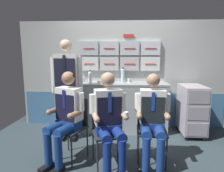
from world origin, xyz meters
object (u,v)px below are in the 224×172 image
(folding_chair_center, at_px, (107,125))
(snack_banana, at_px, (154,83))
(paper_cup_blue, at_px, (129,80))
(crew_member_standing, at_px, (67,81))
(crew_member_center, at_px, (110,117))
(crew_member_right, at_px, (153,117))
(water_bottle_clear, at_px, (90,77))
(folding_chair_right, at_px, (151,123))
(service_trolley, at_px, (192,109))
(crew_member_left, at_px, (65,113))
(folding_chair_left, at_px, (73,121))

(folding_chair_center, xyz_separation_m, snack_banana, (0.79, 1.08, 0.43))
(folding_chair_center, bearing_deg, paper_cup_blue, 75.72)
(crew_member_standing, xyz_separation_m, snack_banana, (1.54, 0.36, -0.08))
(crew_member_center, height_order, paper_cup_blue, crew_member_center)
(folding_chair_center, relative_size, crew_member_right, 0.70)
(folding_chair_center, distance_m, water_bottle_clear, 1.24)
(crew_member_center, bearing_deg, paper_cup_blue, 79.07)
(water_bottle_clear, xyz_separation_m, snack_banana, (1.19, 0.03, -0.10))
(folding_chair_center, xyz_separation_m, folding_chair_right, (0.62, 0.12, 0.00))
(service_trolley, height_order, crew_member_right, crew_member_right)
(crew_member_left, bearing_deg, folding_chair_center, 2.30)
(crew_member_right, relative_size, paper_cup_blue, 17.11)
(paper_cup_blue, bearing_deg, folding_chair_right, -76.05)
(crew_member_center, relative_size, folding_chair_right, 1.47)
(crew_member_left, bearing_deg, folding_chair_left, 66.16)
(crew_member_center, distance_m, crew_member_standing, 1.23)
(folding_chair_right, relative_size, snack_banana, 5.00)
(crew_member_standing, xyz_separation_m, water_bottle_clear, (0.34, 0.33, 0.02))
(service_trolley, bearing_deg, water_bottle_clear, 179.50)
(folding_chair_left, xyz_separation_m, folding_chair_center, (0.50, -0.13, 0.00))
(crew_member_center, xyz_separation_m, crew_member_standing, (-0.80, 0.87, 0.35))
(crew_member_center, bearing_deg, snack_banana, 58.99)
(folding_chair_left, distance_m, crew_member_center, 0.64)
(folding_chair_center, xyz_separation_m, crew_member_right, (0.61, -0.05, 0.14))
(crew_member_left, bearing_deg, water_bottle_clear, 81.46)
(crew_member_right, xyz_separation_m, water_bottle_clear, (-1.01, 1.10, 0.39))
(folding_chair_right, relative_size, paper_cup_blue, 11.89)
(folding_chair_left, bearing_deg, folding_chair_center, -14.20)
(crew_member_right, xyz_separation_m, paper_cup_blue, (-0.28, 1.33, 0.31))
(water_bottle_clear, bearing_deg, folding_chair_left, -95.89)
(folding_chair_left, height_order, crew_member_center, crew_member_center)
(crew_member_left, height_order, folding_chair_right, crew_member_left)
(folding_chair_center, bearing_deg, water_bottle_clear, 111.01)
(folding_chair_left, bearing_deg, water_bottle_clear, 84.11)
(crew_member_standing, relative_size, water_bottle_clear, 6.90)
(water_bottle_clear, bearing_deg, service_trolley, -0.50)
(folding_chair_left, height_order, folding_chair_right, same)
(service_trolley, xyz_separation_m, crew_member_right, (-0.88, -1.08, 0.18))
(folding_chair_left, xyz_separation_m, crew_member_left, (-0.07, -0.15, 0.16))
(service_trolley, relative_size, crew_member_center, 0.73)
(folding_chair_right, bearing_deg, snack_banana, 79.83)
(snack_banana, bearing_deg, water_bottle_clear, -178.59)
(crew_member_left, distance_m, crew_member_center, 0.63)
(crew_member_right, relative_size, crew_member_standing, 0.71)
(crew_member_center, height_order, crew_member_standing, crew_member_standing)
(folding_chair_right, relative_size, crew_member_right, 0.70)
(crew_member_center, distance_m, folding_chair_right, 0.65)
(folding_chair_left, relative_size, crew_member_standing, 0.50)
(water_bottle_clear, bearing_deg, crew_member_center, -69.42)
(paper_cup_blue, bearing_deg, folding_chair_center, -104.28)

